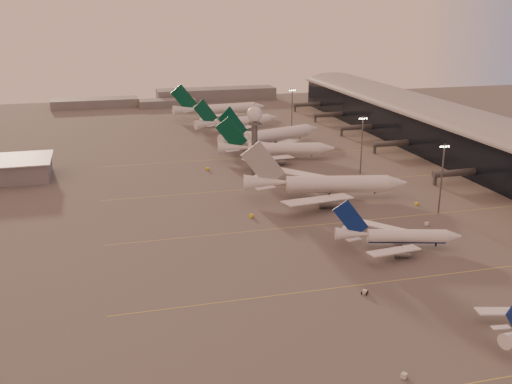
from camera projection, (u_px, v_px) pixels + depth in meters
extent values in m
plane|color=#4C4A4A|center=(359.00, 305.00, 146.86)|extent=(700.00, 700.00, 0.00)
cube|color=gold|center=(445.00, 274.00, 163.41)|extent=(180.00, 0.25, 0.02)
cube|color=gold|center=(373.00, 219.00, 204.89)|extent=(180.00, 0.25, 0.02)
cube|color=gold|center=(325.00, 183.00, 246.37)|extent=(180.00, 0.25, 0.02)
cube|color=gold|center=(288.00, 155.00, 292.45)|extent=(180.00, 0.25, 0.02)
cube|color=black|center=(479.00, 145.00, 271.95)|extent=(36.00, 360.00, 18.00)
cylinder|color=gray|center=(481.00, 126.00, 269.24)|extent=(10.08, 360.00, 10.08)
cube|color=gray|center=(481.00, 126.00, 269.18)|extent=(40.00, 362.00, 0.80)
cylinder|color=#505257|center=(457.00, 173.00, 244.83)|extent=(22.00, 2.80, 2.80)
cube|color=#505257|center=(435.00, 180.00, 243.07)|extent=(1.20, 1.20, 4.40)
cylinder|color=#505257|center=(393.00, 143.00, 296.45)|extent=(22.00, 2.80, 2.80)
cube|color=#505257|center=(375.00, 149.00, 294.69)|extent=(1.20, 1.20, 4.40)
cylinder|color=#505257|center=(358.00, 127.00, 335.16)|extent=(22.00, 2.80, 2.80)
cube|color=#505257|center=(341.00, 132.00, 333.41)|extent=(1.20, 1.20, 4.40)
cylinder|color=#505257|center=(330.00, 114.00, 373.87)|extent=(22.00, 2.80, 2.80)
cube|color=#505257|center=(315.00, 119.00, 372.12)|extent=(1.20, 1.20, 4.40)
cylinder|color=#505257|center=(309.00, 104.00, 410.74)|extent=(22.00, 2.80, 2.80)
cube|color=#505257|center=(295.00, 108.00, 408.99)|extent=(1.20, 1.20, 4.40)
cylinder|color=#505257|center=(254.00, 150.00, 255.38)|extent=(2.60, 2.60, 22.00)
cylinder|color=#505257|center=(254.00, 123.00, 251.92)|extent=(5.20, 5.20, 1.20)
sphere|color=white|center=(254.00, 114.00, 250.75)|extent=(6.40, 6.40, 6.40)
cylinder|color=#505257|center=(254.00, 105.00, 249.63)|extent=(0.16, 0.16, 2.00)
cylinder|color=#505257|center=(441.00, 179.00, 207.24)|extent=(0.56, 0.56, 25.00)
cube|color=#505257|center=(445.00, 145.00, 203.63)|extent=(3.60, 0.25, 0.25)
sphere|color=#FFEABF|center=(441.00, 147.00, 203.39)|extent=(0.56, 0.56, 0.56)
sphere|color=#FFEABF|center=(443.00, 147.00, 203.63)|extent=(0.56, 0.56, 0.56)
sphere|color=#FFEABF|center=(446.00, 147.00, 203.87)|extent=(0.56, 0.56, 0.56)
sphere|color=#FFEABF|center=(449.00, 146.00, 204.12)|extent=(0.56, 0.56, 0.56)
cylinder|color=#505257|center=(362.00, 145.00, 256.72)|extent=(0.56, 0.56, 25.00)
cube|color=#505257|center=(363.00, 118.00, 253.10)|extent=(3.60, 0.25, 0.25)
sphere|color=#FFEABF|center=(360.00, 119.00, 252.86)|extent=(0.56, 0.56, 0.56)
sphere|color=#FFEABF|center=(362.00, 119.00, 253.10)|extent=(0.56, 0.56, 0.56)
sphere|color=#FFEABF|center=(364.00, 119.00, 253.35)|extent=(0.56, 0.56, 0.56)
sphere|color=#FFEABF|center=(366.00, 118.00, 253.59)|extent=(0.56, 0.56, 0.56)
cylinder|color=#505257|center=(292.00, 111.00, 339.18)|extent=(0.56, 0.56, 25.00)
cube|color=#505257|center=(292.00, 90.00, 335.57)|extent=(3.60, 0.25, 0.25)
sphere|color=#FFEABF|center=(290.00, 90.00, 335.33)|extent=(0.56, 0.56, 0.56)
sphere|color=#FFEABF|center=(291.00, 90.00, 335.57)|extent=(0.56, 0.56, 0.56)
sphere|color=#FFEABF|center=(293.00, 90.00, 335.82)|extent=(0.56, 0.56, 0.56)
sphere|color=#FFEABF|center=(295.00, 90.00, 336.06)|extent=(0.56, 0.56, 0.56)
cube|color=slate|center=(95.00, 103.00, 426.24)|extent=(60.00, 18.00, 6.00)
cube|color=slate|center=(216.00, 94.00, 457.02)|extent=(90.00, 20.00, 9.00)
cube|color=slate|center=(167.00, 103.00, 429.40)|extent=(40.00, 15.00, 5.00)
cube|color=white|center=(508.00, 313.00, 138.37)|extent=(15.31, 5.86, 1.11)
cube|color=white|center=(500.00, 329.00, 129.30)|extent=(4.16, 2.00, 0.23)
cylinder|color=white|center=(407.00, 238.00, 180.31)|extent=(23.68, 10.34, 4.00)
cylinder|color=navy|center=(407.00, 240.00, 180.58)|extent=(22.92, 9.13, 2.88)
cone|color=white|center=(453.00, 238.00, 180.03)|extent=(5.47, 5.10, 4.00)
cone|color=white|center=(351.00, 236.00, 180.49)|extent=(10.57, 6.57, 4.00)
cube|color=white|center=(394.00, 253.00, 171.25)|extent=(17.44, 7.37, 1.26)
cylinder|color=gray|center=(402.00, 255.00, 173.96)|extent=(5.09, 3.76, 2.60)
cube|color=gray|center=(402.00, 252.00, 173.63)|extent=(0.38, 0.34, 1.60)
cube|color=white|center=(382.00, 228.00, 190.02)|extent=(14.95, 14.64, 1.26)
cylinder|color=gray|center=(392.00, 236.00, 188.29)|extent=(5.09, 3.76, 2.60)
cube|color=gray|center=(392.00, 233.00, 187.95)|extent=(0.38, 0.34, 1.60)
cube|color=navy|center=(351.00, 220.00, 179.01)|extent=(10.65, 3.39, 11.92)
cube|color=white|center=(354.00, 241.00, 176.13)|extent=(4.77, 2.46, 0.26)
cube|color=white|center=(350.00, 230.00, 184.80)|extent=(4.52, 4.31, 0.26)
cylinder|color=black|center=(436.00, 246.00, 180.96)|extent=(0.53, 0.53, 1.05)
cylinder|color=black|center=(398.00, 243.00, 183.36)|extent=(1.26, 0.83, 1.16)
cylinder|color=black|center=(401.00, 249.00, 178.95)|extent=(1.26, 0.83, 1.16)
cylinder|color=white|center=(337.00, 187.00, 227.23)|extent=(38.92, 14.44, 6.02)
cylinder|color=white|center=(337.00, 190.00, 227.63)|extent=(37.79, 12.62, 4.34)
cone|color=white|center=(397.00, 186.00, 228.00)|extent=(8.61, 7.53, 6.02)
cone|color=white|center=(265.00, 186.00, 226.08)|extent=(17.10, 9.46, 6.02)
cube|color=white|center=(318.00, 203.00, 211.95)|extent=(28.38, 13.42, 1.79)
cylinder|color=gray|center=(329.00, 206.00, 216.45)|extent=(8.14, 5.47, 3.91)
cube|color=gray|center=(329.00, 202.00, 216.04)|extent=(0.34, 0.30, 2.41)
cube|color=white|center=(307.00, 178.00, 242.50)|extent=(25.12, 22.94, 1.79)
cylinder|color=gray|center=(320.00, 186.00, 239.78)|extent=(8.14, 5.47, 3.91)
cube|color=gray|center=(320.00, 183.00, 239.37)|extent=(0.34, 0.30, 2.41)
cube|color=#9B9DA2|center=(263.00, 167.00, 223.91)|extent=(16.35, 4.04, 17.87)
cube|color=white|center=(265.00, 191.00, 218.91)|extent=(7.90, 4.42, 0.24)
cube|color=white|center=(263.00, 180.00, 233.13)|extent=(7.57, 6.86, 0.24)
cylinder|color=black|center=(375.00, 196.00, 228.83)|extent=(0.49, 0.49, 0.97)
cylinder|color=black|center=(328.00, 194.00, 230.25)|extent=(1.15, 0.71, 1.07)
cylinder|color=black|center=(329.00, 198.00, 226.18)|extent=(1.15, 0.71, 1.07)
cylinder|color=white|center=(284.00, 151.00, 283.53)|extent=(34.60, 12.96, 5.52)
cylinder|color=white|center=(284.00, 154.00, 283.90)|extent=(33.59, 11.30, 3.97)
cone|color=white|center=(327.00, 151.00, 284.23)|extent=(7.68, 6.85, 5.52)
cone|color=white|center=(233.00, 150.00, 282.48)|extent=(15.22, 8.56, 5.52)
cube|color=white|center=(268.00, 161.00, 269.81)|extent=(25.49, 12.08, 1.63)
cylinder|color=gray|center=(277.00, 164.00, 273.88)|extent=(7.25, 4.97, 3.59)
cube|color=gray|center=(277.00, 161.00, 273.48)|extent=(0.33, 0.30, 2.21)
cube|color=white|center=(265.00, 146.00, 297.25)|extent=(22.58, 20.59, 1.63)
cylinder|color=gray|center=(274.00, 152.00, 294.83)|extent=(7.25, 4.97, 3.59)
cube|color=gray|center=(274.00, 150.00, 294.44)|extent=(0.33, 0.30, 2.21)
cube|color=#043E2B|center=(231.00, 136.00, 280.47)|extent=(14.88, 3.68, 16.34)
cube|color=white|center=(233.00, 153.00, 276.12)|extent=(7.02, 3.93, 0.24)
cube|color=white|center=(233.00, 146.00, 288.74)|extent=(6.72, 6.09, 0.24)
cylinder|color=black|center=(311.00, 158.00, 285.01)|extent=(0.48, 0.48, 0.95)
cylinder|color=black|center=(278.00, 157.00, 286.44)|extent=(1.13, 0.70, 1.05)
cylinder|color=black|center=(279.00, 159.00, 282.45)|extent=(1.13, 0.70, 1.05)
cylinder|color=white|center=(278.00, 136.00, 312.72)|extent=(38.13, 18.64, 6.17)
cylinder|color=white|center=(278.00, 139.00, 313.14)|extent=(36.83, 16.76, 4.44)
cone|color=white|center=(312.00, 131.00, 325.04)|extent=(9.05, 8.30, 6.17)
cone|color=white|center=(234.00, 141.00, 297.84)|extent=(17.19, 11.19, 6.17)
cube|color=white|center=(282.00, 146.00, 295.30)|extent=(23.50, 24.86, 1.83)
cylinder|color=gray|center=(285.00, 149.00, 301.58)|extent=(8.32, 6.26, 4.01)
cube|color=gray|center=(285.00, 146.00, 301.14)|extent=(0.39, 0.36, 2.47)
cube|color=white|center=(246.00, 135.00, 320.62)|extent=(28.43, 10.44, 1.83)
cylinder|color=gray|center=(257.00, 140.00, 320.92)|extent=(8.32, 6.26, 4.01)
cube|color=gray|center=(257.00, 137.00, 320.48)|extent=(0.39, 0.36, 2.47)
cube|color=#043E2B|center=(233.00, 127.00, 295.19)|extent=(16.12, 6.04, 18.27)
cube|color=white|center=(242.00, 144.00, 291.82)|extent=(7.17, 7.23, 0.27)
cube|color=white|center=(226.00, 138.00, 303.48)|extent=(7.67, 3.59, 0.27)
cylinder|color=black|center=(300.00, 140.00, 321.72)|extent=(0.53, 0.53, 1.06)
cylinder|color=black|center=(271.00, 143.00, 314.04)|extent=(1.28, 0.89, 1.17)
cylinder|color=black|center=(276.00, 145.00, 310.35)|extent=(1.28, 0.89, 1.17)
cylinder|color=white|center=(243.00, 123.00, 350.91)|extent=(33.55, 14.39, 5.38)
cylinder|color=white|center=(243.00, 125.00, 351.27)|extent=(32.49, 12.75, 3.87)
cone|color=white|center=(272.00, 120.00, 360.66)|extent=(7.69, 6.96, 5.38)
cone|color=white|center=(207.00, 126.00, 339.11)|extent=(14.93, 9.04, 5.38)
cube|color=white|center=(243.00, 130.00, 335.68)|extent=(21.31, 20.87, 1.59)
cylinder|color=gray|center=(246.00, 132.00, 341.06)|extent=(7.17, 5.15, 3.50)
cube|color=gray|center=(246.00, 130.00, 340.68)|extent=(0.33, 0.30, 2.15)
cube|color=white|center=(220.00, 122.00, 358.65)|extent=(24.86, 10.51, 1.59)
cylinder|color=gray|center=(228.00, 126.00, 358.60)|extent=(7.17, 5.15, 3.50)
cube|color=gray|center=(228.00, 124.00, 358.22)|extent=(0.33, 0.30, 2.15)
cube|color=#043E2B|center=(205.00, 115.00, 336.84)|extent=(14.32, 4.40, 15.92)
cube|color=white|center=(212.00, 127.00, 333.67)|extent=(6.42, 6.12, 0.23)
cube|color=white|center=(201.00, 124.00, 344.24)|extent=(6.78, 3.50, 0.23)
cylinder|color=black|center=(262.00, 126.00, 358.12)|extent=(0.46, 0.46, 0.93)
cylinder|color=black|center=(237.00, 128.00, 352.25)|extent=(1.11, 0.73, 1.02)
cylinder|color=black|center=(241.00, 129.00, 348.91)|extent=(1.11, 0.73, 1.02)
cylinder|color=white|center=(226.00, 110.00, 388.79)|extent=(38.41, 9.89, 6.13)
cylinder|color=white|center=(226.00, 112.00, 389.20)|extent=(37.49, 8.10, 4.41)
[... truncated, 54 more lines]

